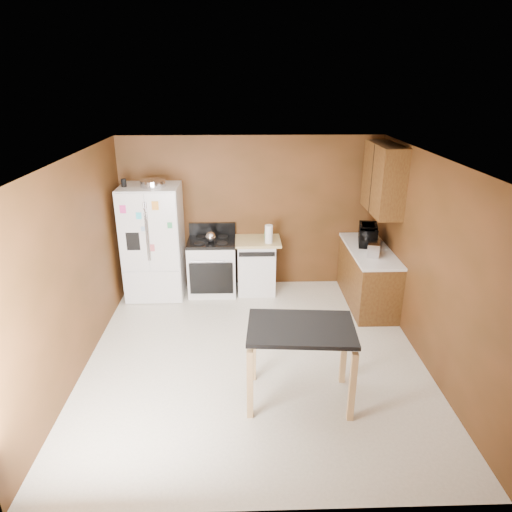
{
  "coord_description": "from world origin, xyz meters",
  "views": [
    {
      "loc": [
        -0.14,
        -4.98,
        3.33
      ],
      "look_at": [
        0.04,
        0.85,
        1.04
      ],
      "focal_mm": 32.0,
      "sensor_mm": 36.0,
      "label": 1
    }
  ],
  "objects_px": {
    "toaster": "(374,249)",
    "refrigerator": "(154,242)",
    "microwave": "(368,236)",
    "roasting_pan": "(153,183)",
    "gas_range": "(212,265)",
    "island": "(301,339)",
    "kettle": "(211,237)",
    "paper_towel": "(269,234)",
    "dishwasher": "(256,265)",
    "green_canister": "(267,235)",
    "pen_cup": "(124,183)"
  },
  "relations": [
    {
      "from": "kettle",
      "to": "dishwasher",
      "type": "distance_m",
      "value": 0.91
    },
    {
      "from": "microwave",
      "to": "pen_cup",
      "type": "bearing_deg",
      "value": 99.78
    },
    {
      "from": "toaster",
      "to": "microwave",
      "type": "bearing_deg",
      "value": 102.18
    },
    {
      "from": "pen_cup",
      "to": "dishwasher",
      "type": "relative_size",
      "value": 0.13
    },
    {
      "from": "toaster",
      "to": "gas_range",
      "type": "distance_m",
      "value": 2.57
    },
    {
      "from": "paper_towel",
      "to": "dishwasher",
      "type": "relative_size",
      "value": 0.32
    },
    {
      "from": "island",
      "to": "toaster",
      "type": "bearing_deg",
      "value": 57.17
    },
    {
      "from": "gas_range",
      "to": "island",
      "type": "distance_m",
      "value": 2.99
    },
    {
      "from": "dishwasher",
      "to": "island",
      "type": "distance_m",
      "value": 2.83
    },
    {
      "from": "green_canister",
      "to": "island",
      "type": "bearing_deg",
      "value": -86.02
    },
    {
      "from": "roasting_pan",
      "to": "green_canister",
      "type": "xyz_separation_m",
      "value": [
        1.74,
        0.2,
        -0.91
      ]
    },
    {
      "from": "green_canister",
      "to": "dishwasher",
      "type": "distance_m",
      "value": 0.53
    },
    {
      "from": "paper_towel",
      "to": "kettle",
      "type": "bearing_deg",
      "value": 177.92
    },
    {
      "from": "pen_cup",
      "to": "green_canister",
      "type": "distance_m",
      "value": 2.37
    },
    {
      "from": "microwave",
      "to": "island",
      "type": "distance_m",
      "value": 2.86
    },
    {
      "from": "gas_range",
      "to": "toaster",
      "type": "bearing_deg",
      "value": -17.11
    },
    {
      "from": "paper_towel",
      "to": "gas_range",
      "type": "relative_size",
      "value": 0.26
    },
    {
      "from": "pen_cup",
      "to": "island",
      "type": "bearing_deg",
      "value": -48.3
    },
    {
      "from": "roasting_pan",
      "to": "kettle",
      "type": "relative_size",
      "value": 2.31
    },
    {
      "from": "roasting_pan",
      "to": "paper_towel",
      "type": "xyz_separation_m",
      "value": [
        1.75,
        -0.03,
        -0.81
      ]
    },
    {
      "from": "kettle",
      "to": "refrigerator",
      "type": "distance_m",
      "value": 0.91
    },
    {
      "from": "paper_towel",
      "to": "toaster",
      "type": "relative_size",
      "value": 1.06
    },
    {
      "from": "kettle",
      "to": "microwave",
      "type": "height_order",
      "value": "microwave"
    },
    {
      "from": "kettle",
      "to": "toaster",
      "type": "distance_m",
      "value": 2.5
    },
    {
      "from": "toaster",
      "to": "refrigerator",
      "type": "distance_m",
      "value": 3.39
    },
    {
      "from": "roasting_pan",
      "to": "gas_range",
      "type": "relative_size",
      "value": 0.35
    },
    {
      "from": "kettle",
      "to": "refrigerator",
      "type": "bearing_deg",
      "value": 178.53
    },
    {
      "from": "green_canister",
      "to": "microwave",
      "type": "relative_size",
      "value": 0.21
    },
    {
      "from": "toaster",
      "to": "dishwasher",
      "type": "distance_m",
      "value": 1.93
    },
    {
      "from": "paper_towel",
      "to": "gas_range",
      "type": "xyz_separation_m",
      "value": [
        -0.91,
        0.12,
        -0.57
      ]
    },
    {
      "from": "microwave",
      "to": "island",
      "type": "height_order",
      "value": "microwave"
    },
    {
      "from": "gas_range",
      "to": "refrigerator",
      "type": "bearing_deg",
      "value": -176.19
    },
    {
      "from": "kettle",
      "to": "green_canister",
      "type": "relative_size",
      "value": 1.6
    },
    {
      "from": "paper_towel",
      "to": "microwave",
      "type": "xyz_separation_m",
      "value": [
        1.53,
        -0.13,
        0.0
      ]
    },
    {
      "from": "pen_cup",
      "to": "green_canister",
      "type": "xyz_separation_m",
      "value": [
        2.17,
        0.22,
        -0.92
      ]
    },
    {
      "from": "roasting_pan",
      "to": "microwave",
      "type": "xyz_separation_m",
      "value": [
        3.28,
        -0.16,
        -0.81
      ]
    },
    {
      "from": "roasting_pan",
      "to": "island",
      "type": "distance_m",
      "value": 3.48
    },
    {
      "from": "paper_towel",
      "to": "microwave",
      "type": "height_order",
      "value": "paper_towel"
    },
    {
      "from": "kettle",
      "to": "green_canister",
      "type": "distance_m",
      "value": 0.93
    },
    {
      "from": "green_canister",
      "to": "kettle",
      "type": "bearing_deg",
      "value": -167.62
    },
    {
      "from": "refrigerator",
      "to": "toaster",
      "type": "bearing_deg",
      "value": -11.59
    },
    {
      "from": "island",
      "to": "dishwasher",
      "type": "bearing_deg",
      "value": 97.81
    },
    {
      "from": "pen_cup",
      "to": "microwave",
      "type": "height_order",
      "value": "pen_cup"
    },
    {
      "from": "toaster",
      "to": "refrigerator",
      "type": "xyz_separation_m",
      "value": [
        -3.32,
        0.68,
        -0.1
      ]
    },
    {
      "from": "toaster",
      "to": "island",
      "type": "distance_m",
      "value": 2.42
    },
    {
      "from": "pen_cup",
      "to": "kettle",
      "type": "bearing_deg",
      "value": 0.75
    },
    {
      "from": "toaster",
      "to": "island",
      "type": "xyz_separation_m",
      "value": [
        -1.3,
        -2.02,
        -0.24
      ]
    },
    {
      "from": "green_canister",
      "to": "dishwasher",
      "type": "xyz_separation_m",
      "value": [
        -0.18,
        -0.09,
        -0.49
      ]
    },
    {
      "from": "kettle",
      "to": "paper_towel",
      "type": "relative_size",
      "value": 0.58
    },
    {
      "from": "green_canister",
      "to": "island",
      "type": "distance_m",
      "value": 2.89
    }
  ]
}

